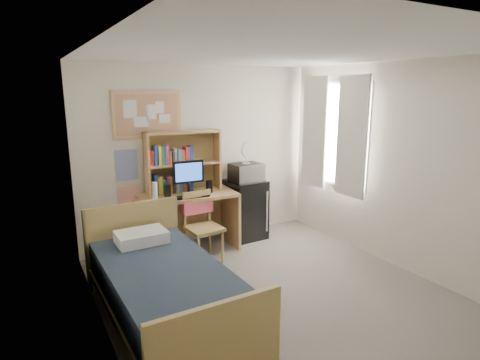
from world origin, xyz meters
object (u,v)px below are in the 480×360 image
mini_fridge (245,209)px  desk_fan (246,154)px  desk_chair (204,228)px  bed (166,295)px  desk (189,222)px  microwave (246,172)px  speaker_left (167,191)px  monitor (189,179)px  bulletin_board (147,114)px  speaker_right (209,187)px

mini_fridge → desk_fan: desk_fan is taller
desk_chair → bed: 1.48m
desk → desk_chair: (0.04, -0.46, 0.05)m
desk_chair → microwave: size_ratio=2.07×
speaker_left → desk_chair: bearing=-47.0°
monitor → desk_fan: size_ratio=1.52×
bulletin_board → monitor: size_ratio=2.06×
mini_fridge → bed: (-1.84, -1.67, -0.16)m
desk → mini_fridge: mini_fridge is taller
microwave → speaker_right: bearing=-172.1°
mini_fridge → speaker_right: speaker_right is taller
monitor → speaker_right: 0.33m
speaker_left → microwave: bearing=7.4°
desk → desk_chair: bearing=-81.7°
bulletin_board → speaker_left: size_ratio=5.21×
bed → microwave: size_ratio=4.70×
desk → desk_chair: 0.46m
monitor → speaker_right: monitor is taller
bulletin_board → desk: 1.60m
microwave → desk_fan: bearing=0.0°
desk → speaker_left: 0.59m
desk_chair → monitor: size_ratio=2.06×
desk_chair → microwave: bearing=24.4°
monitor → desk_fan: bearing=9.7°
mini_fridge → desk_fan: size_ratio=3.01×
speaker_left → bulletin_board: bearing=109.6°
bed → speaker_right: bearing=51.1°
monitor → bulletin_board: bearing=139.3°
bed → speaker_left: bearing=68.4°
desk_chair → speaker_right: bearing=51.6°
desk_chair → speaker_left: size_ratio=5.20×
bed → desk_fan: desk_fan is taller
desk → mini_fridge: (0.96, 0.07, 0.04)m
speaker_left → speaker_right: bearing=0.0°
bulletin_board → speaker_right: size_ratio=5.53×
bed → monitor: monitor is taller
speaker_right → desk_chair: bearing=-120.8°
microwave → desk_fan: 0.28m
microwave → bulletin_board: bearing=165.4°
speaker_left → bed: bearing=-106.9°
bed → microwave: bearing=40.6°
bulletin_board → desk_chair: bearing=-60.3°
speaker_left → desk_fan: size_ratio=0.60×
desk_chair → monitor: 0.71m
bed → monitor: size_ratio=4.67×
bulletin_board → speaker_right: bulletin_board is taller
bed → desk_fan: 2.68m
desk → bed: (-0.88, -1.61, -0.12)m
microwave → speaker_left: bearing=-178.7°
desk_chair → speaker_left: 0.70m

